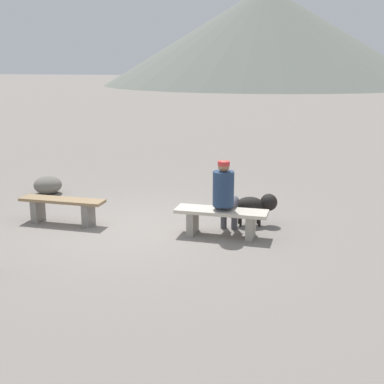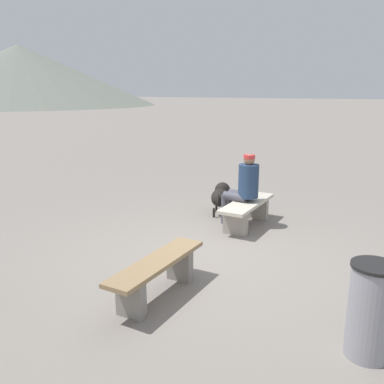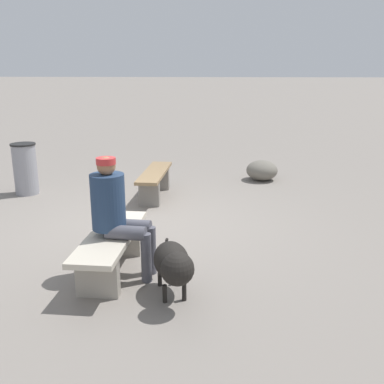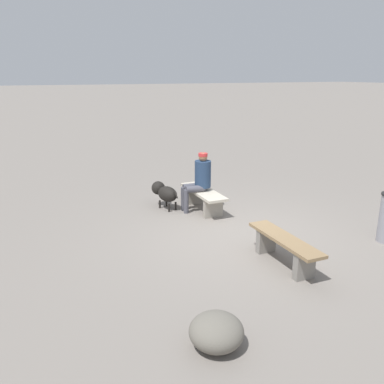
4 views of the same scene
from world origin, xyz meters
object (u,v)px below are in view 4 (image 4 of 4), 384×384
bench_right (203,196)px  boulder (216,332)px  seated_person (199,178)px  dog (165,192)px  bench_left (284,246)px

bench_right → boulder: bench_right is taller
seated_person → boulder: bearing=161.9°
seated_person → dog: 0.88m
bench_right → seated_person: 0.44m
bench_left → bench_right: (2.95, -0.01, 0.00)m
bench_left → seated_person: 3.02m
dog → boulder: (-4.81, 1.22, -0.17)m
seated_person → bench_left: bearing=-173.4°
seated_person → dog: seated_person is taller
bench_right → seated_person: seated_person is taller
bench_left → dog: size_ratio=1.89×
bench_left → dog: (3.44, 0.72, 0.06)m
seated_person → dog: bearing=59.9°
seated_person → boulder: 4.76m
bench_right → boulder: (-4.31, 1.95, -0.12)m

